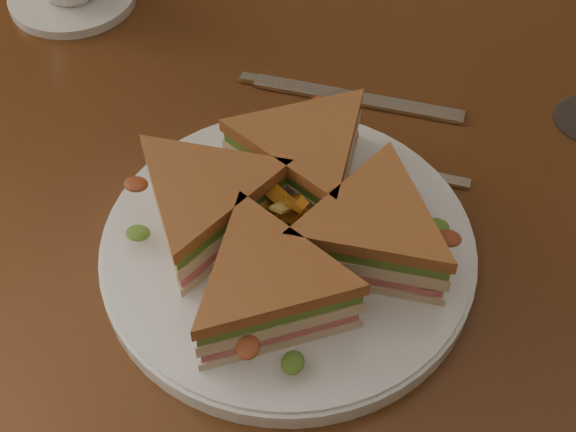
% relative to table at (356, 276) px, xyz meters
% --- Properties ---
extents(table, '(1.20, 0.80, 0.75)m').
position_rel_table_xyz_m(table, '(0.00, 0.00, 0.00)').
color(table, '#391D0D').
rests_on(table, ground).
extents(plate, '(0.30, 0.30, 0.02)m').
position_rel_table_xyz_m(plate, '(-0.04, -0.07, 0.11)').
color(plate, white).
rests_on(plate, table).
extents(sandwich_wedges, '(0.29, 0.29, 0.06)m').
position_rel_table_xyz_m(sandwich_wedges, '(-0.04, -0.07, 0.14)').
color(sandwich_wedges, beige).
rests_on(sandwich_wedges, plate).
extents(crisps_mound, '(0.09, 0.09, 0.05)m').
position_rel_table_xyz_m(crisps_mound, '(-0.04, -0.07, 0.14)').
color(crisps_mound, '#C67319').
rests_on(crisps_mound, plate).
extents(spoon, '(0.18, 0.04, 0.01)m').
position_rel_table_xyz_m(spoon, '(-0.06, 0.04, 0.10)').
color(spoon, silver).
rests_on(spoon, table).
extents(knife, '(0.22, 0.04, 0.00)m').
position_rel_table_xyz_m(knife, '(-0.06, 0.12, 0.10)').
color(knife, silver).
rests_on(knife, table).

